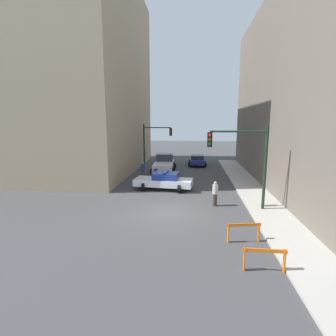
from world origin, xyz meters
TOP-DOWN VIEW (x-y plane):
  - ground_plane at (0.00, 0.00)m, footprint 120.00×120.00m
  - sidewalk_right at (6.20, 0.00)m, footprint 2.40×44.00m
  - building_corner_left at (-12.00, 14.00)m, footprint 14.00×20.00m
  - traffic_light_near at (4.73, 1.04)m, footprint 3.64×0.35m
  - traffic_light_far at (-3.30, 15.64)m, footprint 3.44×0.35m
  - police_car at (-0.85, 5.61)m, footprint 4.87×2.69m
  - white_truck at (-1.74, 13.37)m, footprint 2.77×5.47m
  - parked_car_near at (2.00, 17.96)m, footprint 2.28×4.31m
  - pedestrian_crossing at (-1.75, 7.00)m, footprint 0.39×0.39m
  - pedestrian_corner at (-3.37, 9.57)m, footprint 0.38×0.38m
  - pedestrian_sidewalk at (2.98, 1.68)m, footprint 0.49×0.49m
  - barrier_front at (4.21, -5.94)m, footprint 1.60×0.18m
  - barrier_mid at (3.90, -3.52)m, footprint 1.59×0.40m

SIDE VIEW (x-z plane):
  - ground_plane at x=0.00m, z-range 0.00..0.00m
  - sidewalk_right at x=6.20m, z-range 0.00..0.12m
  - barrier_front at x=4.21m, z-range 0.17..1.07m
  - barrier_mid at x=3.90m, z-range 0.17..1.07m
  - parked_car_near at x=2.00m, z-range 0.02..1.33m
  - police_car at x=-0.85m, z-range -0.04..1.48m
  - pedestrian_crossing at x=-1.75m, z-range 0.03..1.69m
  - pedestrian_corner at x=-3.37m, z-range 0.03..1.69m
  - pedestrian_sidewalk at x=2.98m, z-range 0.03..1.69m
  - white_truck at x=-1.74m, z-range -0.04..1.86m
  - traffic_light_far at x=-3.30m, z-range 0.80..6.00m
  - traffic_light_near at x=4.73m, z-range 0.93..6.13m
  - building_corner_left at x=-12.00m, z-range 0.00..20.49m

